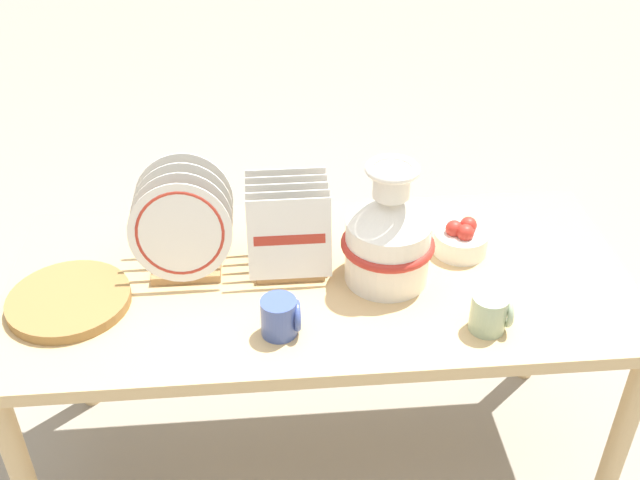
{
  "coord_description": "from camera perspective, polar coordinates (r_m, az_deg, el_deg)",
  "views": [
    {
      "loc": [
        -0.13,
        -1.5,
        1.86
      ],
      "look_at": [
        0.0,
        0.0,
        0.81
      ],
      "focal_mm": 42.0,
      "sensor_mm": 36.0,
      "label": 1
    }
  ],
  "objects": [
    {
      "name": "mug_sage_glaze",
      "position": [
        1.75,
        12.86,
        -5.43
      ],
      "size": [
        0.09,
        0.08,
        0.09
      ],
      "color": "#9EB28E",
      "rests_on": "display_table"
    },
    {
      "name": "ceramic_vase",
      "position": [
        1.82,
        5.22,
        0.41
      ],
      "size": [
        0.23,
        0.23,
        0.32
      ],
      "color": "white",
      "rests_on": "display_table"
    },
    {
      "name": "fruit_bowl",
      "position": [
        1.99,
        10.67,
        0.04
      ],
      "size": [
        0.14,
        0.14,
        0.1
      ],
      "color": "white",
      "rests_on": "display_table"
    },
    {
      "name": "dish_rack_round_plates",
      "position": [
        1.88,
        -10.38,
        0.79
      ],
      "size": [
        0.25,
        0.21,
        0.27
      ],
      "color": "tan",
      "rests_on": "display_table"
    },
    {
      "name": "ground_plane",
      "position": [
        2.39,
        0.0,
        -16.29
      ],
      "size": [
        14.0,
        14.0,
        0.0
      ],
      "primitive_type": "plane",
      "color": "gray"
    },
    {
      "name": "wicker_charger_stack",
      "position": [
        1.89,
        -18.58,
        -4.39
      ],
      "size": [
        0.29,
        0.29,
        0.03
      ],
      "color": "olive",
      "rests_on": "display_table"
    },
    {
      "name": "dish_rack_square_plates",
      "position": [
        1.88,
        -2.43,
        0.44
      ],
      "size": [
        0.2,
        0.2,
        0.23
      ],
      "color": "tan",
      "rests_on": "display_table"
    },
    {
      "name": "display_table",
      "position": [
        1.94,
        0.0,
        -4.62
      ],
      "size": [
        1.57,
        0.71,
        0.7
      ],
      "color": "tan",
      "rests_on": "ground_plane"
    },
    {
      "name": "mug_cobalt_glaze",
      "position": [
        1.7,
        -2.99,
        -5.86
      ],
      "size": [
        0.09,
        0.08,
        0.09
      ],
      "color": "#42569E",
      "rests_on": "display_table"
    }
  ]
}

